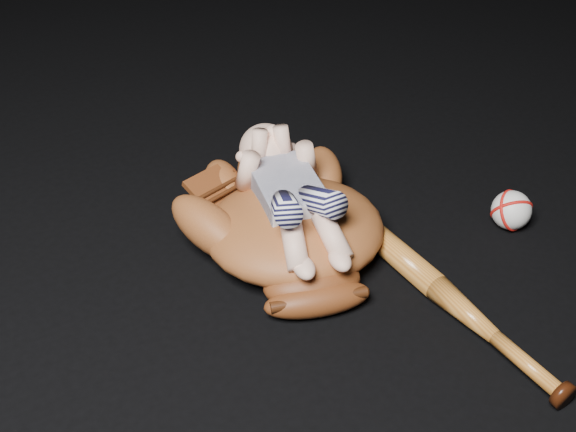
{
  "coord_description": "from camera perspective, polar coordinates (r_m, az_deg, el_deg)",
  "views": [
    {
      "loc": [
        -0.48,
        -0.74,
        0.83
      ],
      "look_at": [
        0.05,
        0.11,
        0.07
      ],
      "focal_mm": 45.0,
      "sensor_mm": 36.0,
      "label": 1
    }
  ],
  "objects": [
    {
      "name": "newborn_baby",
      "position": [
        1.21,
        0.37,
        1.93
      ],
      "size": [
        0.25,
        0.4,
        0.15
      ],
      "primitive_type": null,
      "rotation": [
        0.0,
        0.0,
        -0.24
      ],
      "color": "beige",
      "rests_on": "baseball_glove"
    },
    {
      "name": "baseball",
      "position": [
        1.38,
        17.24,
        0.44
      ],
      "size": [
        0.08,
        0.08,
        0.07
      ],
      "primitive_type": "sphere",
      "rotation": [
        0.0,
        0.0,
        -0.06
      ],
      "color": "silver",
      "rests_on": "ground"
    },
    {
      "name": "baseball_bat",
      "position": [
        1.19,
        12.56,
        -6.29
      ],
      "size": [
        0.05,
        0.49,
        0.05
      ],
      "primitive_type": null,
      "rotation": [
        0.0,
        0.0,
        0.01
      ],
      "color": "#AC6221",
      "rests_on": "ground"
    },
    {
      "name": "baseball_glove",
      "position": [
        1.24,
        0.5,
        -0.45
      ],
      "size": [
        0.51,
        0.54,
        0.14
      ],
      "primitive_type": null,
      "rotation": [
        0.0,
        0.0,
        -0.32
      ],
      "color": "brown",
      "rests_on": "ground"
    }
  ]
}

